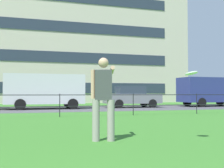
{
  "coord_description": "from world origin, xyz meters",
  "views": [
    {
      "loc": [
        0.25,
        -0.83,
        1.02
      ],
      "look_at": [
        3.07,
        8.48,
        1.34
      ],
      "focal_mm": 46.33,
      "sensor_mm": 36.0,
      "label": 1
    }
  ],
  "objects_px": {
    "panel_van_far_right": "(45,89)",
    "car_grey_center": "(132,97)",
    "frisbee": "(191,73)",
    "apartment_building_background": "(19,22)",
    "person_thrower": "(103,96)",
    "panel_van_left": "(210,90)"
  },
  "relations": [
    {
      "from": "panel_van_far_right",
      "to": "car_grey_center",
      "type": "bearing_deg",
      "value": 2.39
    },
    {
      "from": "car_grey_center",
      "to": "frisbee",
      "type": "bearing_deg",
      "value": -105.74
    },
    {
      "from": "frisbee",
      "to": "panel_van_far_right",
      "type": "xyz_separation_m",
      "value": [
        -2.15,
        13.9,
        -0.18
      ]
    },
    {
      "from": "panel_van_far_right",
      "to": "apartment_building_background",
      "type": "bearing_deg",
      "value": 96.61
    },
    {
      "from": "person_thrower",
      "to": "car_grey_center",
      "type": "height_order",
      "value": "person_thrower"
    },
    {
      "from": "frisbee",
      "to": "panel_van_left",
      "type": "xyz_separation_m",
      "value": [
        10.64,
        14.17,
        -0.18
      ]
    },
    {
      "from": "frisbee",
      "to": "apartment_building_background",
      "type": "xyz_separation_m",
      "value": [
        -4.12,
        30.92,
        8.14
      ]
    },
    {
      "from": "panel_van_far_right",
      "to": "apartment_building_background",
      "type": "distance_m",
      "value": 19.05
    },
    {
      "from": "frisbee",
      "to": "car_grey_center",
      "type": "relative_size",
      "value": 0.09
    },
    {
      "from": "panel_van_left",
      "to": "apartment_building_background",
      "type": "bearing_deg",
      "value": 131.39
    },
    {
      "from": "panel_van_left",
      "to": "apartment_building_background",
      "type": "distance_m",
      "value": 23.83
    },
    {
      "from": "car_grey_center",
      "to": "apartment_building_background",
      "type": "xyz_separation_m",
      "value": [
        -8.11,
        16.77,
        8.81
      ]
    },
    {
      "from": "car_grey_center",
      "to": "panel_van_left",
      "type": "height_order",
      "value": "panel_van_left"
    },
    {
      "from": "person_thrower",
      "to": "panel_van_far_right",
      "type": "distance_m",
      "value": 13.31
    },
    {
      "from": "car_grey_center",
      "to": "panel_van_left",
      "type": "bearing_deg",
      "value": 0.14
    },
    {
      "from": "person_thrower",
      "to": "panel_van_far_right",
      "type": "xyz_separation_m",
      "value": [
        -0.36,
        13.3,
        0.3
      ]
    },
    {
      "from": "frisbee",
      "to": "panel_van_far_right",
      "type": "bearing_deg",
      "value": 98.78
    },
    {
      "from": "frisbee",
      "to": "car_grey_center",
      "type": "bearing_deg",
      "value": 74.26
    },
    {
      "from": "car_grey_center",
      "to": "apartment_building_background",
      "type": "bearing_deg",
      "value": 115.81
    },
    {
      "from": "person_thrower",
      "to": "panel_van_far_right",
      "type": "height_order",
      "value": "panel_van_far_right"
    },
    {
      "from": "frisbee",
      "to": "person_thrower",
      "type": "bearing_deg",
      "value": 161.61
    },
    {
      "from": "person_thrower",
      "to": "car_grey_center",
      "type": "bearing_deg",
      "value": 66.92
    }
  ]
}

